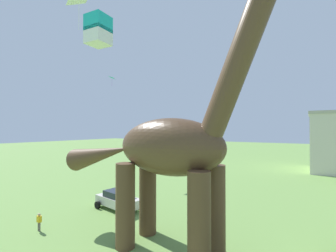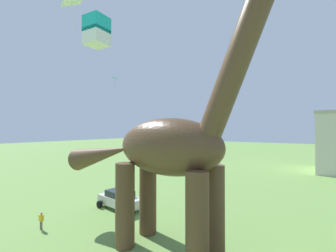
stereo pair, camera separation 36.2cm
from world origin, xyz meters
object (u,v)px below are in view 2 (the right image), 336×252
at_px(parked_sedan_left, 120,199).
at_px(kite_high_left, 148,124).
at_px(kite_near_low, 97,31).
at_px(dinosaur_sculpture, 167,147).
at_px(person_photographer, 41,219).
at_px(kite_mid_center, 115,78).

bearing_deg(parked_sedan_left, kite_high_left, 121.61).
height_order(parked_sedan_left, kite_near_low, kite_near_low).
relative_size(dinosaur_sculpture, person_photographer, 13.72).
xyz_separation_m(parked_sedan_left, person_photographer, (-1.48, -5.91, -0.09)).
distance_m(person_photographer, kite_high_left, 16.03).
bearing_deg(parked_sedan_left, person_photographer, -95.66).
bearing_deg(person_photographer, dinosaur_sculpture, -127.50).
bearing_deg(kite_near_low, dinosaur_sculpture, 68.85).
bearing_deg(dinosaur_sculpture, kite_near_low, -132.32).
bearing_deg(kite_high_left, person_photographer, -81.45).
xyz_separation_m(kite_high_left, kite_mid_center, (-1.89, -3.86, 5.36)).
height_order(dinosaur_sculpture, kite_mid_center, dinosaur_sculpture).
height_order(kite_high_left, kite_mid_center, kite_mid_center).
relative_size(dinosaur_sculpture, parked_sedan_left, 3.65).
xyz_separation_m(dinosaur_sculpture, kite_near_low, (-1.47, -3.79, 5.60)).
bearing_deg(kite_high_left, kite_mid_center, -116.07).
bearing_deg(kite_mid_center, kite_near_low, -46.46).
bearing_deg(parked_sedan_left, kite_near_low, -43.27).
xyz_separation_m(parked_sedan_left, kite_near_low, (5.68, -7.18, 10.62)).
bearing_deg(dinosaur_sculpture, person_photographer, 175.13).
xyz_separation_m(dinosaur_sculpture, kite_high_left, (-10.79, 11.87, 1.62)).
bearing_deg(dinosaur_sculpture, parked_sedan_left, 133.45).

